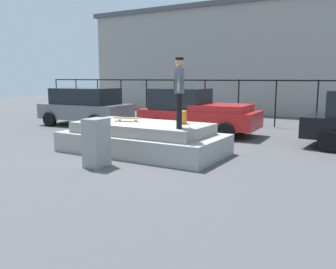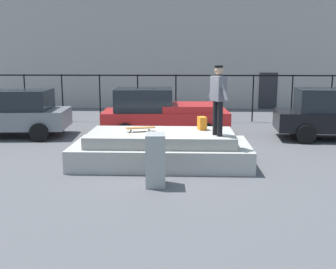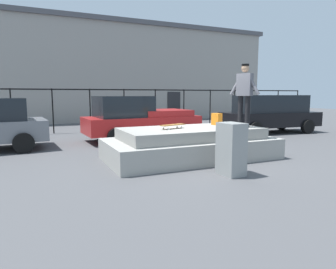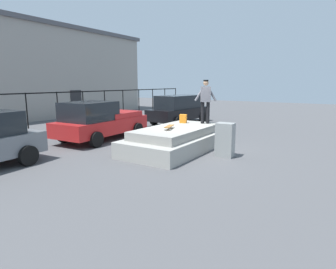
{
  "view_description": "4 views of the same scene",
  "coord_description": "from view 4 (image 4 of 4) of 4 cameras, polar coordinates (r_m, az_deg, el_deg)",
  "views": [
    {
      "loc": [
        5.68,
        -8.64,
        2.17
      ],
      "look_at": [
        -0.01,
        0.99,
        0.4
      ],
      "focal_mm": 38.39,
      "sensor_mm": 36.0,
      "label": 1
    },
    {
      "loc": [
        0.41,
        -11.18,
        2.91
      ],
      "look_at": [
        -0.07,
        0.45,
        0.7
      ],
      "focal_mm": 44.48,
      "sensor_mm": 36.0,
      "label": 2
    },
    {
      "loc": [
        -4.31,
        -7.59,
        1.83
      ],
      "look_at": [
        -0.51,
        0.83,
        0.59
      ],
      "focal_mm": 32.25,
      "sensor_mm": 36.0,
      "label": 3
    },
    {
      "loc": [
        -9.44,
        -5.64,
        2.56
      ],
      "look_at": [
        0.04,
        0.49,
        0.49
      ],
      "focal_mm": 30.31,
      "sensor_mm": 36.0,
      "label": 4
    }
  ],
  "objects": [
    {
      "name": "ground_plane",
      "position": [
        11.28,
        1.97,
        -2.74
      ],
      "size": [
        60.0,
        60.0,
        0.0
      ],
      "primitive_type": "plane",
      "color": "#4C4C4F"
    },
    {
      "name": "concrete_ledge",
      "position": [
        10.95,
        1.9,
        -0.99
      ],
      "size": [
        4.77,
        2.36,
        0.88
      ],
      "color": "#9E9B93",
      "rests_on": "ground_plane"
    },
    {
      "name": "skateboarder",
      "position": [
        11.84,
        7.56,
        7.2
      ],
      "size": [
        0.49,
        0.85,
        1.79
      ],
      "color": "black",
      "rests_on": "concrete_ledge"
    },
    {
      "name": "skateboard",
      "position": [
        10.38,
        0.25,
        1.64
      ],
      "size": [
        0.81,
        0.43,
        0.12
      ],
      "color": "brown",
      "rests_on": "concrete_ledge"
    },
    {
      "name": "backpack",
      "position": [
        11.99,
        3.08,
        3.19
      ],
      "size": [
        0.27,
        0.32,
        0.36
      ],
      "primitive_type": "cube",
      "rotation": [
        0.0,
        0.0,
        1.85
      ],
      "color": "orange",
      "rests_on": "concrete_ledge"
    },
    {
      "name": "car_red_pickup_mid",
      "position": [
        13.16,
        -13.54,
        2.75
      ],
      "size": [
        4.61,
        2.29,
        1.76
      ],
      "color": "#B21E1E",
      "rests_on": "ground_plane"
    },
    {
      "name": "car_black_hatchback_far",
      "position": [
        18.0,
        2.32,
        5.21
      ],
      "size": [
        4.8,
        2.26,
        1.79
      ],
      "color": "black",
      "rests_on": "ground_plane"
    },
    {
      "name": "utility_box",
      "position": [
        10.05,
        11.39,
        -1.09
      ],
      "size": [
        0.47,
        0.62,
        1.19
      ],
      "primitive_type": "cube",
      "rotation": [
        0.0,
        0.0,
        0.06
      ],
      "color": "gray",
      "rests_on": "ground_plane"
    },
    {
      "name": "fence_row",
      "position": [
        16.15,
        -21.33,
        5.51
      ],
      "size": [
        24.06,
        0.06,
        2.09
      ],
      "color": "black",
      "rests_on": "ground_plane"
    }
  ]
}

